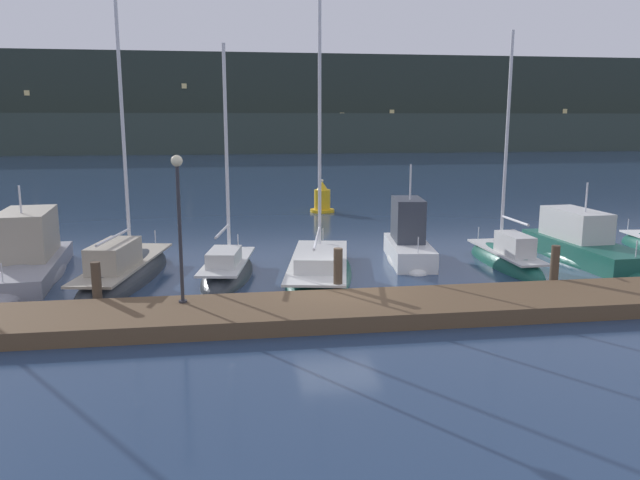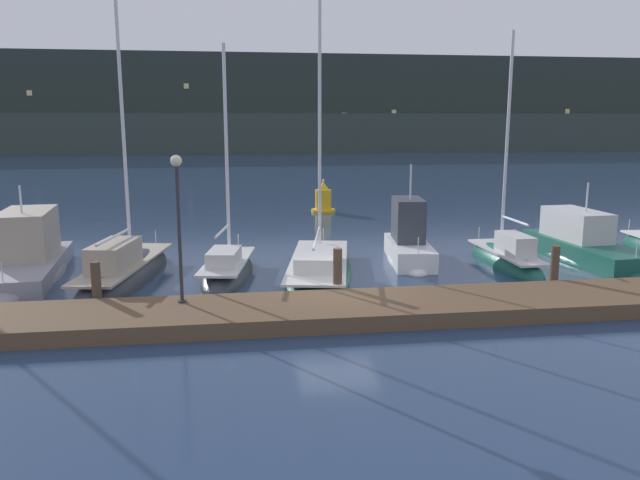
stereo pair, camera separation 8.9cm
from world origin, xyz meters
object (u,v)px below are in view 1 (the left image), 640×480
at_px(motorboat_berth_6, 409,248).
at_px(dock_lamppost, 179,206).
at_px(channel_buoy, 322,200).
at_px(sailboat_berth_3, 125,277).
at_px(sailboat_berth_4, 228,274).
at_px(sailboat_berth_7, 506,262).
at_px(motorboat_berth_8, 582,252).
at_px(sailboat_berth_5, 319,271).
at_px(motorboat_berth_2, 26,265).

relative_size(motorboat_berth_6, dock_lamppost, 1.19).
bearing_deg(channel_buoy, sailboat_berth_3, -121.53).
bearing_deg(dock_lamppost, motorboat_berth_6, 35.64).
xyz_separation_m(channel_buoy, dock_lamppost, (-7.00, -19.57, 2.48)).
xyz_separation_m(sailboat_berth_4, sailboat_berth_7, (10.61, 0.19, 0.03)).
bearing_deg(channel_buoy, motorboat_berth_8, -60.22).
xyz_separation_m(sailboat_berth_4, sailboat_berth_5, (3.27, -0.14, 0.00)).
bearing_deg(sailboat_berth_3, sailboat_berth_4, 0.79).
distance_m(sailboat_berth_5, dock_lamppost, 7.00).
relative_size(sailboat_berth_3, motorboat_berth_6, 2.14).
bearing_deg(sailboat_berth_3, dock_lamppost, -62.65).
bearing_deg(dock_lamppost, sailboat_berth_3, 117.35).
bearing_deg(motorboat_berth_8, channel_buoy, 119.78).
bearing_deg(sailboat_berth_5, dock_lamppost, -136.34).
distance_m(sailboat_berth_3, dock_lamppost, 5.85).
distance_m(sailboat_berth_5, channel_buoy, 15.45).
height_order(motorboat_berth_6, motorboat_berth_8, motorboat_berth_6).
bearing_deg(sailboat_berth_7, dock_lamppost, -158.59).
relative_size(sailboat_berth_4, sailboat_berth_5, 0.75).
distance_m(sailboat_berth_5, motorboat_berth_8, 10.78).
bearing_deg(sailboat_berth_7, motorboat_berth_2, 176.40).
relative_size(sailboat_berth_4, motorboat_berth_8, 1.25).
bearing_deg(sailboat_berth_3, motorboat_berth_6, 8.50).
height_order(sailboat_berth_4, motorboat_berth_8, sailboat_berth_4).
bearing_deg(motorboat_berth_2, motorboat_berth_6, 0.96).
height_order(sailboat_berth_5, motorboat_berth_8, sailboat_berth_5).
height_order(sailboat_berth_5, channel_buoy, sailboat_berth_5).
relative_size(sailboat_berth_5, motorboat_berth_6, 2.36).
bearing_deg(motorboat_berth_8, sailboat_berth_4, -177.51).
distance_m(motorboat_berth_6, channel_buoy, 13.62).
bearing_deg(channel_buoy, sailboat_berth_5, -99.19).
bearing_deg(sailboat_berth_3, sailboat_berth_7, 0.95).
bearing_deg(motorboat_berth_2, sailboat_berth_3, -20.52).
height_order(sailboat_berth_7, channel_buoy, sailboat_berth_7).
distance_m(sailboat_berth_4, sailboat_berth_7, 10.61).
distance_m(motorboat_berth_6, motorboat_berth_8, 6.97).
xyz_separation_m(sailboat_berth_3, sailboat_berth_7, (14.16, 0.23, 0.01)).
height_order(sailboat_berth_3, motorboat_berth_8, sailboat_berth_3).
height_order(sailboat_berth_5, dock_lamppost, sailboat_berth_5).
height_order(sailboat_berth_5, motorboat_berth_6, sailboat_berth_5).
bearing_deg(motorboat_berth_8, motorboat_berth_2, 178.12).
xyz_separation_m(sailboat_berth_4, motorboat_berth_8, (14.03, 0.61, 0.21)).
height_order(channel_buoy, dock_lamppost, dock_lamppost).
height_order(motorboat_berth_2, dock_lamppost, dock_lamppost).
relative_size(motorboat_berth_6, sailboat_berth_7, 0.52).
bearing_deg(dock_lamppost, sailboat_berth_7, 21.41).
distance_m(sailboat_berth_5, sailboat_berth_7, 7.34).
relative_size(motorboat_berth_8, channel_buoy, 3.54).
height_order(sailboat_berth_3, motorboat_berth_6, sailboat_berth_3).
relative_size(sailboat_berth_5, channel_buoy, 5.91).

